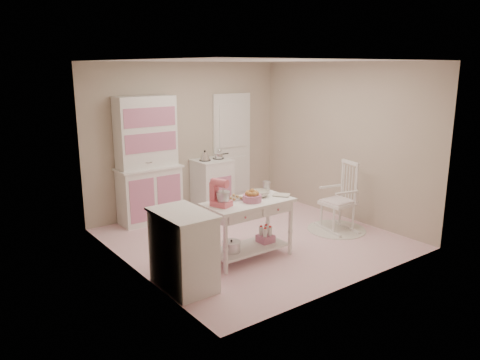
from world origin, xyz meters
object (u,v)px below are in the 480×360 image
(stove, at_px, (212,185))
(rocking_chair, at_px, (338,196))
(base_cabinet, at_px, (183,250))
(hutch, at_px, (148,160))
(work_table, at_px, (248,230))
(bread_basket, at_px, (252,198))
(stand_mixer, at_px, (221,193))

(stove, xyz_separation_m, rocking_chair, (0.98, -2.09, 0.09))
(stove, distance_m, base_cabinet, 3.07)
(hutch, distance_m, rocking_chair, 3.09)
(base_cabinet, distance_m, work_table, 1.15)
(rocking_chair, height_order, bread_basket, rocking_chair)
(base_cabinet, height_order, rocking_chair, rocking_chair)
(base_cabinet, relative_size, rocking_chair, 0.84)
(base_cabinet, relative_size, work_table, 0.77)
(base_cabinet, relative_size, stand_mixer, 2.71)
(work_table, height_order, stand_mixer, stand_mixer)
(hutch, xyz_separation_m, rocking_chair, (2.18, -2.14, -0.49))
(work_table, distance_m, bread_basket, 0.45)
(stove, height_order, stand_mixer, stand_mixer)
(hutch, distance_m, bread_basket, 2.28)
(hutch, relative_size, stove, 2.26)
(rocking_chair, relative_size, bread_basket, 4.40)
(base_cabinet, xyz_separation_m, work_table, (1.13, 0.23, -0.06))
(stove, relative_size, bread_basket, 3.68)
(rocking_chair, height_order, work_table, rocking_chair)
(hutch, height_order, stove, hutch)
(work_table, height_order, bread_basket, bread_basket)
(work_table, relative_size, bread_basket, 4.80)
(bread_basket, bearing_deg, stove, 69.77)
(hutch, height_order, bread_basket, hutch)
(hutch, bearing_deg, stove, -2.39)
(base_cabinet, height_order, bread_basket, base_cabinet)
(base_cabinet, height_order, work_table, base_cabinet)
(rocking_chair, relative_size, stand_mixer, 3.24)
(hutch, xyz_separation_m, stove, (1.20, -0.05, -0.58))
(stove, xyz_separation_m, bread_basket, (-0.81, -2.19, 0.39))
(stand_mixer, distance_m, bread_basket, 0.46)
(bread_basket, bearing_deg, stand_mixer, 170.96)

